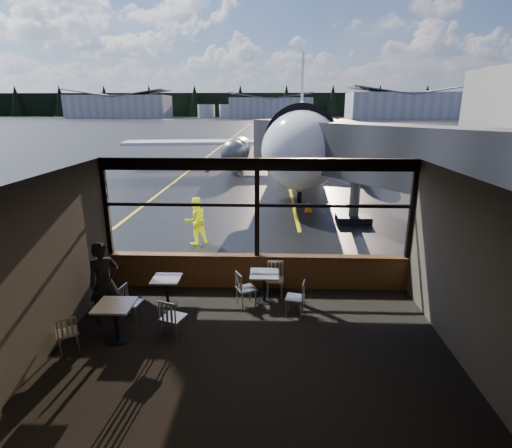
# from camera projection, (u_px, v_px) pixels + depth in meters

# --- Properties ---
(ground_plane) EXTENTS (520.00, 520.00, 0.00)m
(ground_plane) POSITION_uv_depth(u_px,v_px,m) (270.00, 123.00, 125.98)
(ground_plane) COLOR black
(ground_plane) RESTS_ON ground
(carpet_floor) EXTENTS (8.00, 6.00, 0.01)m
(carpet_floor) POSITION_uv_depth(u_px,v_px,m) (252.00, 351.00, 8.03)
(carpet_floor) COLOR black
(carpet_floor) RESTS_ON ground
(ceiling) EXTENTS (8.00, 6.00, 0.04)m
(ceiling) POSITION_uv_depth(u_px,v_px,m) (251.00, 179.00, 7.05)
(ceiling) COLOR #38332D
(ceiling) RESTS_ON ground
(wall_left) EXTENTS (0.04, 6.00, 3.50)m
(wall_left) POSITION_uv_depth(u_px,v_px,m) (44.00, 268.00, 7.68)
(wall_left) COLOR #4B453C
(wall_left) RESTS_ON ground
(wall_right) EXTENTS (0.04, 6.00, 3.50)m
(wall_right) POSITION_uv_depth(u_px,v_px,m) (467.00, 274.00, 7.39)
(wall_right) COLOR #4B453C
(wall_right) RESTS_ON ground
(wall_back) EXTENTS (8.00, 0.04, 3.50)m
(wall_back) POSITION_uv_depth(u_px,v_px,m) (239.00, 372.00, 4.66)
(wall_back) COLOR #4B453C
(wall_back) RESTS_ON ground
(window_sill) EXTENTS (8.00, 0.28, 0.90)m
(window_sill) POSITION_uv_depth(u_px,v_px,m) (257.00, 272.00, 10.78)
(window_sill) COLOR #4E2E17
(window_sill) RESTS_ON ground
(window_header) EXTENTS (8.00, 0.18, 0.30)m
(window_header) POSITION_uv_depth(u_px,v_px,m) (257.00, 164.00, 9.96)
(window_header) COLOR black
(window_header) RESTS_ON ground
(mullion_left) EXTENTS (0.12, 0.12, 2.60)m
(mullion_left) POSITION_uv_depth(u_px,v_px,m) (106.00, 208.00, 10.43)
(mullion_left) COLOR black
(mullion_left) RESTS_ON ground
(mullion_centre) EXTENTS (0.12, 0.12, 2.60)m
(mullion_centre) POSITION_uv_depth(u_px,v_px,m) (257.00, 209.00, 10.29)
(mullion_centre) COLOR black
(mullion_centre) RESTS_ON ground
(mullion_right) EXTENTS (0.12, 0.12, 2.60)m
(mullion_right) POSITION_uv_depth(u_px,v_px,m) (412.00, 210.00, 10.15)
(mullion_right) COLOR black
(mullion_right) RESTS_ON ground
(window_transom) EXTENTS (8.00, 0.10, 0.08)m
(window_transom) POSITION_uv_depth(u_px,v_px,m) (257.00, 205.00, 10.26)
(window_transom) COLOR black
(window_transom) RESTS_ON ground
(airliner) EXTENTS (30.70, 35.95, 10.40)m
(airliner) POSITION_uv_depth(u_px,v_px,m) (302.00, 101.00, 29.91)
(airliner) COLOR white
(airliner) RESTS_ON ground_plane
(jet_bridge) EXTENTS (8.43, 10.30, 4.50)m
(jet_bridge) POSITION_uv_depth(u_px,v_px,m) (355.00, 174.00, 15.42)
(jet_bridge) COLOR #2D2D2F
(jet_bridge) RESTS_ON ground_plane
(cafe_table_near) EXTENTS (0.70, 0.70, 0.77)m
(cafe_table_near) POSITION_uv_depth(u_px,v_px,m) (264.00, 288.00, 9.98)
(cafe_table_near) COLOR #A6A099
(cafe_table_near) RESTS_ON carpet_floor
(cafe_table_mid) EXTENTS (0.67, 0.67, 0.74)m
(cafe_table_mid) POSITION_uv_depth(u_px,v_px,m) (167.00, 292.00, 9.78)
(cafe_table_mid) COLOR gray
(cafe_table_mid) RESTS_ON carpet_floor
(cafe_table_left) EXTENTS (0.76, 0.76, 0.83)m
(cafe_table_left) POSITION_uv_depth(u_px,v_px,m) (116.00, 322.00, 8.30)
(cafe_table_left) COLOR #A69F98
(cafe_table_left) RESTS_ON carpet_floor
(chair_near_e) EXTENTS (0.56, 0.56, 0.87)m
(chair_near_e) POSITION_uv_depth(u_px,v_px,m) (295.00, 298.00, 9.32)
(chair_near_e) COLOR #B7B1A5
(chair_near_e) RESTS_ON carpet_floor
(chair_near_w) EXTENTS (0.66, 0.66, 0.90)m
(chair_near_w) POSITION_uv_depth(u_px,v_px,m) (246.00, 289.00, 9.75)
(chair_near_w) COLOR beige
(chair_near_w) RESTS_ON carpet_floor
(chair_near_n) EXTENTS (0.53, 0.53, 0.92)m
(chair_near_n) POSITION_uv_depth(u_px,v_px,m) (275.00, 280.00, 10.23)
(chair_near_n) COLOR beige
(chair_near_n) RESTS_ON carpet_floor
(chair_mid_s) EXTENTS (0.66, 0.66, 0.94)m
(chair_mid_s) POSITION_uv_depth(u_px,v_px,m) (173.00, 318.00, 8.37)
(chair_mid_s) COLOR #B1AC9F
(chair_mid_s) RESTS_ON carpet_floor
(chair_mid_w) EXTENTS (0.54, 0.54, 0.86)m
(chair_mid_w) POSITION_uv_depth(u_px,v_px,m) (132.00, 303.00, 9.09)
(chair_mid_w) COLOR #B0AC9F
(chair_mid_w) RESTS_ON carpet_floor
(chair_left_s) EXTENTS (0.63, 0.63, 0.83)m
(chair_left_s) POSITION_uv_depth(u_px,v_px,m) (67.00, 333.00, 7.91)
(chair_left_s) COLOR #ABA69A
(chair_left_s) RESTS_ON carpet_floor
(passenger) EXTENTS (0.81, 0.79, 1.88)m
(passenger) POSITION_uv_depth(u_px,v_px,m) (104.00, 283.00, 8.95)
(passenger) COLOR black
(passenger) RESTS_ON carpet_floor
(ground_crew) EXTENTS (1.04, 1.01, 1.69)m
(ground_crew) POSITION_uv_depth(u_px,v_px,m) (196.00, 221.00, 14.16)
(ground_crew) COLOR #BFF219
(ground_crew) RESTS_ON ground_plane
(cone_nose) EXTENTS (0.39, 0.39, 0.53)m
(cone_nose) POSITION_uv_depth(u_px,v_px,m) (309.00, 206.00, 18.69)
(cone_nose) COLOR #DE5F07
(cone_nose) RESTS_ON ground_plane
(cone_wing) EXTENTS (0.35, 0.35, 0.48)m
(cone_wing) POSITION_uv_depth(u_px,v_px,m) (207.00, 168.00, 30.39)
(cone_wing) COLOR #DF6507
(cone_wing) RESTS_ON ground_plane
(hangar_left) EXTENTS (45.00, 18.00, 11.00)m
(hangar_left) POSITION_uv_depth(u_px,v_px,m) (120.00, 105.00, 184.48)
(hangar_left) COLOR silver
(hangar_left) RESTS_ON ground_plane
(hangar_mid) EXTENTS (38.00, 15.00, 10.00)m
(hangar_mid) POSITION_uv_depth(u_px,v_px,m) (271.00, 107.00, 186.90)
(hangar_mid) COLOR silver
(hangar_mid) RESTS_ON ground_plane
(hangar_right) EXTENTS (50.00, 20.00, 12.00)m
(hangar_right) POSITION_uv_depth(u_px,v_px,m) (405.00, 104.00, 177.76)
(hangar_right) COLOR silver
(hangar_right) RESTS_ON ground_plane
(fuel_tank_a) EXTENTS (8.00, 8.00, 6.00)m
(fuel_tank_a) POSITION_uv_depth(u_px,v_px,m) (206.00, 111.00, 185.67)
(fuel_tank_a) COLOR silver
(fuel_tank_a) RESTS_ON ground_plane
(fuel_tank_b) EXTENTS (8.00, 8.00, 6.00)m
(fuel_tank_b) POSITION_uv_depth(u_px,v_px,m) (228.00, 111.00, 185.31)
(fuel_tank_b) COLOR silver
(fuel_tank_b) RESTS_ON ground_plane
(fuel_tank_c) EXTENTS (8.00, 8.00, 6.00)m
(fuel_tank_c) POSITION_uv_depth(u_px,v_px,m) (249.00, 111.00, 184.95)
(fuel_tank_c) COLOR silver
(fuel_tank_c) RESTS_ON ground_plane
(treeline) EXTENTS (360.00, 3.00, 12.00)m
(treeline) POSITION_uv_depth(u_px,v_px,m) (271.00, 105.00, 210.60)
(treeline) COLOR black
(treeline) RESTS_ON ground_plane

